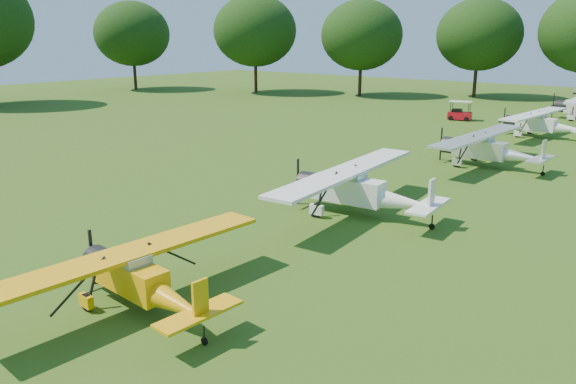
{
  "coord_description": "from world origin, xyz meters",
  "views": [
    {
      "loc": [
        13.01,
        -14.67,
        7.6
      ],
      "look_at": [
        -1.09,
        2.45,
        1.4
      ],
      "focal_mm": 35.0,
      "sensor_mm": 36.0,
      "label": 1
    }
  ],
  "objects_px": {
    "aircraft_3": "(358,188)",
    "aircraft_4": "(488,147)",
    "golf_cart": "(459,114)",
    "aircraft_5": "(542,122)",
    "aircraft_2": "(139,276)"
  },
  "relations": [
    {
      "from": "golf_cart",
      "to": "aircraft_5",
      "type": "bearing_deg",
      "value": -42.7
    },
    {
      "from": "aircraft_3",
      "to": "aircraft_5",
      "type": "height_order",
      "value": "aircraft_3"
    },
    {
      "from": "aircraft_5",
      "to": "golf_cart",
      "type": "relative_size",
      "value": 4.5
    },
    {
      "from": "golf_cart",
      "to": "aircraft_2",
      "type": "bearing_deg",
      "value": -91.93
    },
    {
      "from": "aircraft_4",
      "to": "aircraft_2",
      "type": "bearing_deg",
      "value": -90.35
    },
    {
      "from": "aircraft_4",
      "to": "golf_cart",
      "type": "bearing_deg",
      "value": 119.41
    },
    {
      "from": "aircraft_4",
      "to": "aircraft_5",
      "type": "distance_m",
      "value": 12.68
    },
    {
      "from": "aircraft_2",
      "to": "aircraft_4",
      "type": "relative_size",
      "value": 0.87
    },
    {
      "from": "aircraft_2",
      "to": "aircraft_3",
      "type": "xyz_separation_m",
      "value": [
        0.01,
        11.42,
        0.2
      ]
    },
    {
      "from": "aircraft_3",
      "to": "aircraft_5",
      "type": "bearing_deg",
      "value": 83.7
    },
    {
      "from": "aircraft_5",
      "to": "golf_cart",
      "type": "height_order",
      "value": "aircraft_5"
    },
    {
      "from": "aircraft_3",
      "to": "aircraft_4",
      "type": "bearing_deg",
      "value": 80.46
    },
    {
      "from": "aircraft_2",
      "to": "aircraft_4",
      "type": "height_order",
      "value": "aircraft_4"
    },
    {
      "from": "aircraft_3",
      "to": "golf_cart",
      "type": "distance_m",
      "value": 31.5
    },
    {
      "from": "aircraft_4",
      "to": "golf_cart",
      "type": "height_order",
      "value": "aircraft_4"
    }
  ]
}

